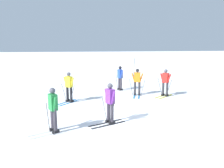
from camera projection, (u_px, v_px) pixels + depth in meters
ground_plane at (131, 117)px, 10.14m from camera, size 120.00×120.00×0.00m
far_snow_ridge at (97, 60)px, 30.74m from camera, size 80.00×6.99×1.93m
skier_yellow at (69, 86)px, 12.45m from camera, size 1.32×1.45×1.71m
skier_blue at (120, 77)px, 15.59m from camera, size 1.64×0.97×1.71m
skier_purple at (110, 102)px, 9.13m from camera, size 1.61×1.00×1.71m
skier_red at (165, 82)px, 13.84m from camera, size 1.48×1.29×1.71m
skier_orange at (137, 81)px, 14.07m from camera, size 0.97×1.64×1.71m
skier_green at (53, 109)px, 8.23m from camera, size 1.60×1.05×1.71m
trail_marker_pole at (134, 69)px, 19.94m from camera, size 0.04×0.04×1.96m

